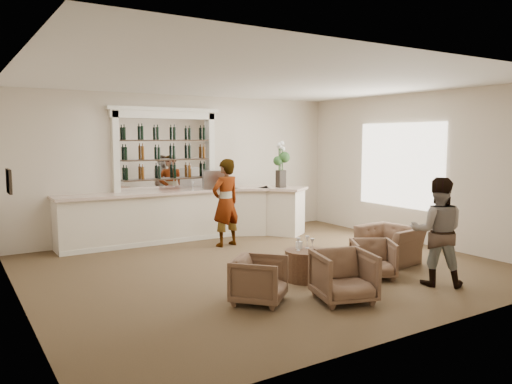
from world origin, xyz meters
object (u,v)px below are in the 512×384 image
Objects in this scene: armchair_left at (259,280)px; armchair_right at (373,259)px; cocktail_table at (305,265)px; armchair_far at (390,244)px; bar_counter at (188,215)px; espresso_machine at (214,180)px; guest at (437,232)px; armchair_center at (344,276)px; sommelier at (226,203)px; flower_vase at (281,162)px.

armchair_left is 2.29m from armchair_right.
cocktail_table is 0.65× the size of armchair_far.
espresso_machine is (0.62, -0.09, 0.78)m from bar_counter.
guest reaches higher than espresso_machine.
guest is 1.13m from armchair_right.
armchair_right is at bearing 44.81° from armchair_center.
armchair_center is 5.18m from espresso_machine.
sommelier reaches higher than armchair_left.
cocktail_table is 0.93× the size of armchair_left.
sommelier is 1.98m from flower_vase.
armchair_center is 2.61m from armchair_far.
armchair_far reaches higher than armchair_left.
armchair_right is (0.90, -3.46, -0.62)m from sommelier.
guest reaches higher than cocktail_table.
cocktail_table is 2.15m from guest.
armchair_left is at bearing -86.34° from armchair_far.
espresso_machine reaches higher than cocktail_table.
flower_vase is at bearing 175.67° from armchair_far.
cocktail_table is 1.16m from armchair_right.
bar_counter is at bearing -167.74° from espresso_machine.
flower_vase is at bearing -176.43° from sommelier.
armchair_center is at bearing 39.40° from guest.
armchair_left is at bearing -101.99° from bar_counter.
cocktail_table is 1.35m from armchair_left.
espresso_machine is (0.20, 0.94, 0.42)m from sommelier.
armchair_left is at bearing -128.29° from flower_vase.
armchair_right is at bearing 93.78° from sommelier.
espresso_machine is 0.46× the size of flower_vase.
armchair_center reaches higher than armchair_right.
guest is at bearing -93.62° from flower_vase.
cocktail_table is 1.35× the size of espresso_machine.
guest is at bearing -55.68° from espresso_machine.
bar_counter is at bearing -25.95° from guest.
guest reaches higher than armchair_left.
armchair_right is 4.57m from espresso_machine.
sommelier is 2.71× the size of armchair_right.
sommelier is at bearing -68.03° from bar_counter.
flower_vase is (2.17, -0.59, 1.18)m from bar_counter.
sommelier is 1.10× the size of guest.
sommelier is 2.61× the size of armchair_left.
sommelier is at bearing -153.42° from armchair_far.
armchair_far is (0.50, 1.43, -0.52)m from guest.
flower_vase is at bearing 3.19° from espresso_machine.
armchair_left is at bearing 167.43° from armchair_center.
armchair_far is (1.95, -2.85, -0.61)m from sommelier.
bar_counter is 11.57× the size of espresso_machine.
cocktail_table is (0.27, -4.01, -0.32)m from bar_counter.
sommelier is at bearing 87.12° from cocktail_table.
armchair_center is (0.08, -5.15, -0.21)m from bar_counter.
bar_counter reaches higher than armchair_right.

